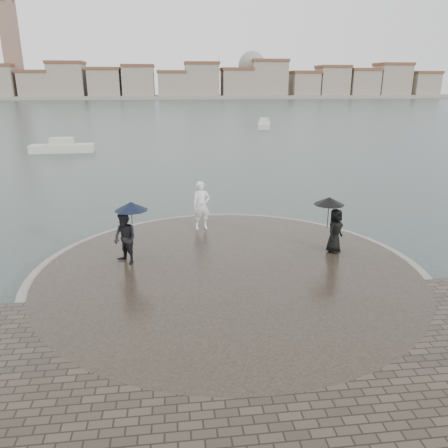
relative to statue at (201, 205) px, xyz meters
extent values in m
plane|color=#2B3835|center=(0.56, -7.64, -1.33)|extent=(400.00, 400.00, 0.00)
cylinder|color=gray|center=(0.56, -4.14, -1.17)|extent=(12.50, 12.50, 0.32)
cylinder|color=#2D261E|center=(0.56, -4.14, -1.15)|extent=(11.90, 11.90, 0.36)
imported|color=white|center=(0.00, 0.00, 0.00)|extent=(0.76, 0.55, 1.94)
imported|color=black|center=(-2.72, -3.22, -0.12)|extent=(1.04, 1.04, 1.70)
cylinder|color=black|center=(-2.47, -3.12, 0.38)|extent=(0.02, 0.02, 0.90)
cone|color=#101A32|center=(-2.47, -3.12, 0.93)|extent=(1.07, 1.07, 0.28)
imported|color=black|center=(4.40, -3.09, -0.20)|extent=(0.89, 0.88, 1.55)
cylinder|color=black|center=(4.15, -2.99, 0.33)|extent=(0.02, 0.02, 0.90)
cone|color=black|center=(4.15, -2.99, 0.85)|extent=(1.06, 1.06, 0.26)
cube|color=gray|center=(0.56, 155.36, -0.73)|extent=(260.00, 20.00, 1.20)
cube|color=#A0907E|center=(-59.44, 152.36, 4.17)|extent=(11.00, 10.00, 11.00)
cube|color=#A0907E|center=(-47.44, 152.36, 3.17)|extent=(10.00, 10.00, 9.00)
cube|color=brown|center=(-47.44, 152.36, 8.17)|extent=(10.60, 10.60, 1.00)
cube|color=#A0907E|center=(-36.44, 152.36, 4.67)|extent=(12.00, 10.00, 12.00)
cube|color=brown|center=(-36.44, 152.36, 11.17)|extent=(12.60, 10.60, 1.00)
cube|color=#A0907E|center=(-23.44, 152.36, 3.67)|extent=(11.00, 10.00, 10.00)
cube|color=brown|center=(-23.44, 152.36, 9.17)|extent=(11.60, 10.60, 1.00)
cube|color=#A0907E|center=(-11.44, 152.36, 4.17)|extent=(11.00, 10.00, 11.00)
cube|color=brown|center=(-11.44, 152.36, 10.17)|extent=(11.60, 10.60, 1.00)
cube|color=#A0907E|center=(0.56, 152.36, 3.17)|extent=(10.00, 10.00, 9.00)
cube|color=brown|center=(0.56, 152.36, 8.17)|extent=(10.60, 10.60, 1.00)
cube|color=#A0907E|center=(11.56, 152.36, 4.67)|extent=(12.00, 10.00, 12.00)
cube|color=brown|center=(11.56, 152.36, 11.17)|extent=(12.60, 10.60, 1.00)
cube|color=#A0907E|center=(24.56, 152.36, 3.67)|extent=(11.00, 10.00, 10.00)
cube|color=brown|center=(24.56, 152.36, 9.17)|extent=(11.60, 10.60, 1.00)
cube|color=#A0907E|center=(36.56, 152.36, 5.17)|extent=(13.00, 10.00, 13.00)
cube|color=brown|center=(36.56, 152.36, 12.17)|extent=(13.60, 10.60, 1.00)
cube|color=#A0907E|center=(50.56, 152.36, 3.17)|extent=(10.00, 10.00, 9.00)
cube|color=brown|center=(50.56, 152.36, 8.17)|extent=(10.60, 10.60, 1.00)
cube|color=#A0907E|center=(61.56, 152.36, 4.17)|extent=(11.00, 10.00, 11.00)
cube|color=brown|center=(61.56, 152.36, 10.17)|extent=(11.60, 10.60, 1.00)
cube|color=#A0907E|center=(73.56, 152.36, 3.67)|extent=(11.00, 10.00, 10.00)
cube|color=brown|center=(73.56, 152.36, 9.17)|extent=(11.60, 10.60, 1.00)
cube|color=#A0907E|center=(85.56, 152.36, 4.67)|extent=(12.00, 10.00, 12.00)
cube|color=brown|center=(85.56, 152.36, 11.17)|extent=(12.60, 10.60, 1.00)
cube|color=#A0907E|center=(98.56, 152.36, 3.17)|extent=(10.00, 10.00, 9.00)
cube|color=brown|center=(98.56, 152.36, 8.17)|extent=(10.60, 10.60, 1.00)
cube|color=#846654|center=(-54.44, 154.36, 14.67)|extent=(5.00, 5.00, 32.00)
sphere|color=gray|center=(30.56, 154.36, 10.67)|extent=(10.00, 10.00, 10.00)
cube|color=beige|center=(11.84, 43.30, -1.08)|extent=(2.78, 5.72, 0.90)
cube|color=beige|center=(11.84, 43.30, -0.48)|extent=(1.61, 2.22, 0.90)
cube|color=beige|center=(-10.73, 23.99, -1.08)|extent=(5.56, 1.81, 0.90)
cube|color=beige|center=(-10.73, 23.99, -0.48)|extent=(2.04, 1.28, 0.90)
camera|label=1|loc=(-1.17, -16.77, 4.70)|focal=35.00mm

